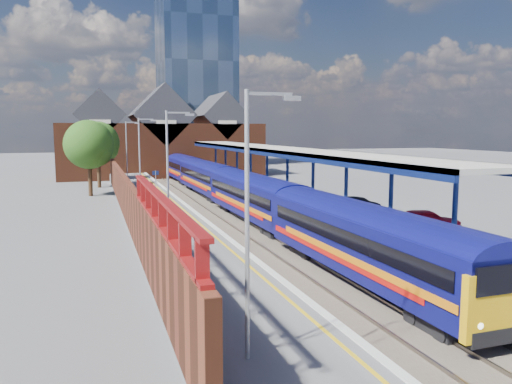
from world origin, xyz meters
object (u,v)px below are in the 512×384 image
(parked_car_red, at_px, (426,220))
(lamp_post_b, at_px, (170,169))
(train, at_px, (227,184))
(parked_car_silver, at_px, (372,216))
(lamp_post_d, at_px, (128,148))
(relay_cabinet, at_px, (409,292))
(lamp_post_c, at_px, (141,155))
(platform_sign, at_px, (156,180))
(parked_car_dark, at_px, (357,205))
(parked_car_blue, at_px, (323,200))
(lamp_post_a, at_px, (252,209))

(parked_car_red, bearing_deg, lamp_post_b, 96.39)
(train, height_order, parked_car_silver, train)
(lamp_post_d, height_order, relay_cabinet, lamp_post_d)
(lamp_post_c, distance_m, platform_sign, 3.34)
(lamp_post_c, height_order, parked_car_dark, lamp_post_c)
(platform_sign, height_order, parked_car_dark, platform_sign)
(train, relative_size, lamp_post_d, 9.42)
(lamp_post_b, relative_size, platform_sign, 2.80)
(parked_car_red, xyz_separation_m, relay_cabinet, (-6.73, -7.96, -1.19))
(relay_cabinet, bearing_deg, platform_sign, 90.93)
(lamp_post_d, xyz_separation_m, platform_sign, (1.36, -14.00, -2.30))
(relay_cabinet, bearing_deg, parked_car_blue, 61.63)
(lamp_post_c, bearing_deg, lamp_post_b, -90.00)
(lamp_post_d, distance_m, platform_sign, 14.25)
(lamp_post_a, distance_m, parked_car_red, 19.73)
(lamp_post_b, relative_size, parked_car_blue, 1.83)
(lamp_post_a, height_order, parked_car_silver, lamp_post_a)
(lamp_post_b, distance_m, parked_car_red, 15.29)
(lamp_post_a, xyz_separation_m, parked_car_dark, (14.04, 19.30, -3.33))
(parked_car_dark, bearing_deg, lamp_post_d, 3.59)
(train, height_order, parked_car_dark, train)
(lamp_post_b, xyz_separation_m, lamp_post_d, (0.00, 32.00, 0.00))
(parked_car_blue, bearing_deg, parked_car_dark, 173.54)
(parked_car_blue, distance_m, relay_cabinet, 19.45)
(lamp_post_a, bearing_deg, lamp_post_d, 90.00)
(lamp_post_d, bearing_deg, lamp_post_a, -90.00)
(lamp_post_d, xyz_separation_m, relay_cabinet, (8.13, -41.40, -4.49))
(lamp_post_c, xyz_separation_m, lamp_post_d, (0.00, 16.00, 0.00))
(lamp_post_b, distance_m, platform_sign, 18.20)
(lamp_post_c, bearing_deg, parked_car_dark, -37.31)
(parked_car_silver, bearing_deg, lamp_post_c, 49.78)
(lamp_post_c, bearing_deg, parked_car_silver, -49.28)
(lamp_post_a, relative_size, parked_car_red, 1.73)
(train, bearing_deg, lamp_post_b, -113.22)
(parked_car_red, bearing_deg, lamp_post_a, 142.14)
(parked_car_dark, bearing_deg, train, 1.28)
(lamp_post_c, xyz_separation_m, parked_car_blue, (13.30, -6.68, -3.46))
(lamp_post_a, xyz_separation_m, lamp_post_b, (0.00, 14.00, 0.00))
(lamp_post_a, bearing_deg, relay_cabinet, 29.50)
(lamp_post_c, bearing_deg, lamp_post_d, 90.00)
(train, relative_size, parked_car_blue, 17.22)
(lamp_post_a, bearing_deg, parked_car_blue, 60.31)
(parked_car_red, xyz_separation_m, parked_car_silver, (-2.09, 2.61, -0.07))
(lamp_post_c, relative_size, parked_car_blue, 1.83)
(lamp_post_c, distance_m, parked_car_dark, 17.97)
(lamp_post_c, distance_m, parked_car_blue, 15.28)
(train, xyz_separation_m, parked_car_silver, (4.91, -17.15, -0.50))
(lamp_post_b, xyz_separation_m, relay_cabinet, (8.13, -9.40, -4.49))
(parked_car_silver, height_order, relay_cabinet, parked_car_silver)
(lamp_post_c, distance_m, relay_cabinet, 27.05)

